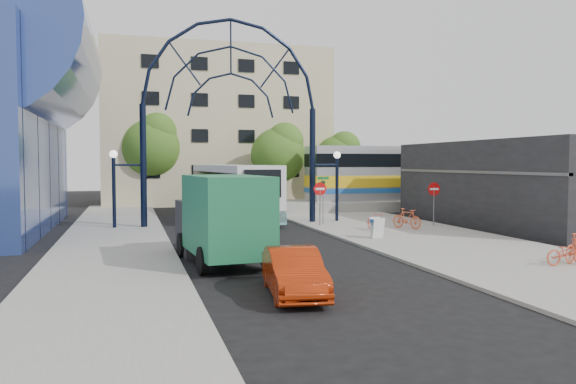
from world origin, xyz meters
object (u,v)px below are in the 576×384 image
object	(u,v)px
tree_north_c	(339,156)
do_not_enter_sign	(434,193)
red_sedan	(294,272)
bike_near_b	(407,218)
sandwich_board	(377,225)
train_car	(455,173)
bike_near_a	(375,221)
green_truck	(221,219)
city_bus	(233,191)
street_name_sign	(323,190)
tree_north_a	(280,152)
tree_north_b	(152,144)
gateway_arch	(231,80)
black_suv	(240,225)
bike_far_a	(567,252)
stop_sign	(320,193)

from	to	relation	value
tree_north_c	do_not_enter_sign	bearing A→B (deg)	-93.58
red_sedan	bike_near_b	world-z (taller)	red_sedan
sandwich_board	train_car	xyz separation A→B (m)	(14.40, 16.02, 2.16)
tree_north_c	bike_near_a	world-z (taller)	tree_north_c
red_sedan	green_truck	bearing A→B (deg)	108.36
city_bus	sandwich_board	bearing A→B (deg)	-72.98
street_name_sign	green_truck	bearing A→B (deg)	-126.38
green_truck	train_car	bearing A→B (deg)	36.42
tree_north_a	bike_near_a	size ratio (longest dim) A/B	3.88
do_not_enter_sign	red_sedan	distance (m)	18.41
tree_north_b	city_bus	distance (m)	13.14
gateway_arch	black_suv	world-z (taller)	gateway_arch
tree_north_c	bike_far_a	distance (m)	30.67
gateway_arch	tree_north_a	distance (m)	13.98
street_name_sign	bike_near_a	distance (m)	4.32
bike_far_a	city_bus	bearing A→B (deg)	21.50
sandwich_board	bike_near_a	world-z (taller)	sandwich_board
stop_sign	train_car	distance (m)	18.22
tree_north_a	street_name_sign	bearing A→B (deg)	-93.96
train_car	bike_near_b	xyz separation A→B (m)	(-11.16, -12.87, -2.23)
do_not_enter_sign	tree_north_a	bearing A→B (deg)	107.03
tree_north_c	green_truck	world-z (taller)	tree_north_c
black_suv	bike_near_b	world-z (taller)	bike_near_b
tree_north_b	green_truck	xyz separation A→B (m)	(1.36, -27.80, -3.64)
bike_near_b	black_suv	bearing A→B (deg)	154.33
tree_north_b	bike_far_a	world-z (taller)	tree_north_b
gateway_arch	green_truck	xyz separation A→B (m)	(-2.52, -11.88, -6.93)
street_name_sign	red_sedan	distance (m)	17.51
train_car	tree_north_a	size ratio (longest dim) A/B	3.59
stop_sign	green_truck	distance (m)	12.30
gateway_arch	tree_north_b	size ratio (longest dim) A/B	1.70
street_name_sign	green_truck	size ratio (longest dim) A/B	0.42
tree_north_b	bike_near_b	xyz separation A→B (m)	(12.72, -20.80, -4.59)
do_not_enter_sign	tree_north_b	size ratio (longest dim) A/B	0.31
tree_north_a	city_bus	xyz separation A→B (m)	(-5.29, -7.78, -2.74)
tree_north_a	bike_near_b	world-z (taller)	tree_north_a
tree_north_b	red_sedan	world-z (taller)	tree_north_b
street_name_sign	tree_north_b	xyz separation A→B (m)	(-9.08, 17.33, 3.14)
stop_sign	tree_north_c	size ratio (longest dim) A/B	0.38
tree_north_b	tree_north_a	bearing A→B (deg)	-21.80
tree_north_a	stop_sign	bearing A→B (deg)	-95.42
do_not_enter_sign	bike_near_a	xyz separation A→B (m)	(-4.18, -1.10, -1.38)
red_sedan	tree_north_c	bearing A→B (deg)	73.75
tree_north_b	tree_north_c	size ratio (longest dim) A/B	1.23
do_not_enter_sign	train_car	xyz separation A→B (m)	(9.00, 12.00, 0.93)
street_name_sign	tree_north_b	size ratio (longest dim) A/B	0.35
bike_near_a	red_sedan	bearing A→B (deg)	-122.10
do_not_enter_sign	bike_near_a	bearing A→B (deg)	-165.31
gateway_arch	tree_north_b	distance (m)	16.72
gateway_arch	tree_north_a	xyz separation A→B (m)	(6.12, 11.93, -3.95)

